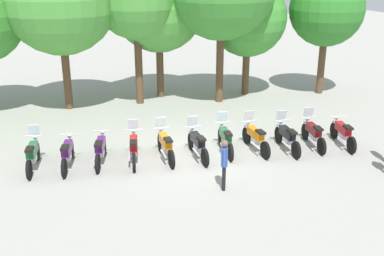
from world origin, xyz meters
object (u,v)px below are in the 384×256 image
(motorcycle_8, at_px, (287,137))
(motorcycle_6, at_px, (225,139))
(motorcycle_0, at_px, (33,154))
(motorcycle_1, at_px, (67,153))
(motorcycle_3, at_px, (134,147))
(tree_4, at_px, (159,6))
(motorcycle_2, at_px, (100,149))
(motorcycle_7, at_px, (255,137))
(motorcycle_5, at_px, (198,144))
(tree_6, at_px, (248,18))
(tree_7, at_px, (327,9))
(motorcycle_10, at_px, (343,133))
(motorcycle_9, at_px, (313,133))
(person_2, at_px, (224,161))
(motorcycle_4, at_px, (165,145))

(motorcycle_8, bearing_deg, motorcycle_6, 81.94)
(motorcycle_6, bearing_deg, motorcycle_0, 93.32)
(motorcycle_6, bearing_deg, motorcycle_1, 94.61)
(motorcycle_3, xyz_separation_m, tree_4, (3.09, 7.61, 4.02))
(motorcycle_2, distance_m, motorcycle_7, 5.60)
(motorcycle_3, xyz_separation_m, motorcycle_6, (3.33, -0.28, 0.00))
(motorcycle_2, distance_m, motorcycle_6, 4.48)
(motorcycle_5, relative_size, motorcycle_8, 1.00)
(tree_6, bearing_deg, tree_7, -16.92)
(motorcycle_7, distance_m, motorcycle_10, 3.40)
(motorcycle_2, height_order, tree_6, tree_6)
(motorcycle_3, xyz_separation_m, motorcycle_9, (6.67, -0.86, 0.00))
(motorcycle_0, xyz_separation_m, motorcycle_8, (8.89, -1.39, 0.00))
(motorcycle_0, relative_size, motorcycle_1, 1.01)
(tree_4, bearing_deg, motorcycle_0, -132.26)
(motorcycle_6, height_order, motorcycle_9, same)
(tree_4, bearing_deg, person_2, -95.14)
(motorcycle_3, relative_size, tree_7, 0.35)
(motorcycle_4, distance_m, motorcycle_9, 5.61)
(motorcycle_6, distance_m, tree_4, 8.86)
(tree_4, xyz_separation_m, tree_6, (4.33, -0.98, -0.63))
(tree_4, bearing_deg, motorcycle_7, -80.55)
(motorcycle_5, distance_m, motorcycle_8, 3.37)
(motorcycle_2, relative_size, tree_7, 0.34)
(motorcycle_8, xyz_separation_m, tree_6, (1.87, 7.49, 3.39))
(motorcycle_0, height_order, motorcycle_2, motorcycle_0)
(motorcycle_2, xyz_separation_m, motorcycle_10, (8.89, -1.41, 0.00))
(motorcycle_3, distance_m, motorcycle_4, 1.11)
(motorcycle_0, relative_size, motorcycle_3, 1.01)
(motorcycle_1, xyz_separation_m, tree_4, (5.31, 7.33, 4.04))
(motorcycle_3, relative_size, motorcycle_7, 0.98)
(motorcycle_9, bearing_deg, tree_7, -24.61)
(motorcycle_8, xyz_separation_m, tree_4, (-2.47, 8.46, 4.02))
(motorcycle_1, xyz_separation_m, motorcycle_10, (10.00, -1.42, 0.00))
(motorcycle_5, distance_m, motorcycle_7, 2.22)
(tree_6, bearing_deg, tree_4, 167.31)
(motorcycle_1, height_order, tree_7, tree_7)
(motorcycle_2, height_order, motorcycle_6, motorcycle_6)
(motorcycle_0, xyz_separation_m, motorcycle_2, (2.22, -0.28, -0.01))
(motorcycle_0, relative_size, tree_7, 0.35)
(motorcycle_2, bearing_deg, motorcycle_3, -87.05)
(motorcycle_6, distance_m, tree_7, 10.46)
(motorcycle_5, xyz_separation_m, tree_7, (8.98, 5.88, 3.80))
(person_2, bearing_deg, motorcycle_0, 172.06)
(motorcycle_0, bearing_deg, motorcycle_6, -86.43)
(person_2, xyz_separation_m, tree_4, (0.95, 10.59, 3.60))
(motorcycle_3, height_order, motorcycle_7, same)
(motorcycle_0, height_order, motorcycle_9, same)
(motorcycle_8, relative_size, person_2, 1.35)
(motorcycle_9, bearing_deg, motorcycle_5, 94.88)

